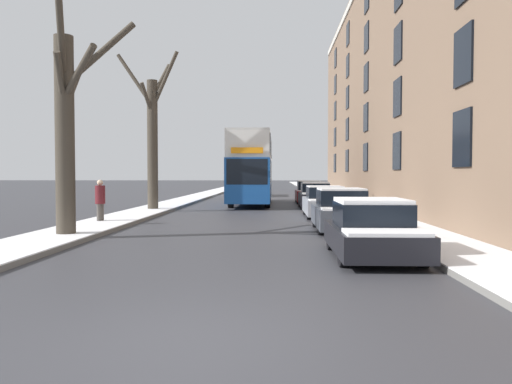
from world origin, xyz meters
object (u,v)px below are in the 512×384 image
Objects in this scene: parked_car_0 at (372,231)px; parked_car_1 at (341,211)px; parked_car_2 at (325,203)px; parked_car_4 at (309,193)px; double_decker_bus at (252,165)px; oncoming_van at (240,182)px; pedestrian_left_sidewalk at (100,200)px; parked_car_3 at (315,196)px; bare_tree_left_0 at (67,123)px; bare_tree_left_1 at (152,135)px.

parked_car_1 is (0.00, 5.57, 0.05)m from parked_car_0.
parked_car_4 is (0.00, 11.06, 0.04)m from parked_car_2.
oncoming_van is at bearing 97.35° from double_decker_bus.
double_decker_bus reaches higher than pedestrian_left_sidewalk.
parked_car_0 is 2.27× the size of pedestrian_left_sidewalk.
pedestrian_left_sidewalk is (-9.09, 7.33, 0.33)m from parked_car_0.
parked_car_0 is at bearing -90.00° from parked_car_4.
parked_car_3 is at bearing 90.00° from parked_car_1.
bare_tree_left_0 is at bearing -121.71° from parked_car_3.
oncoming_van is (-1.64, 12.75, -1.28)m from double_decker_bus.
pedestrian_left_sidewalk is (-9.09, -3.92, 0.30)m from parked_car_2.
parked_car_2 is (8.74, -3.00, -3.34)m from bare_tree_left_1.
parked_car_2 is at bearing -90.00° from parked_car_4.
bare_tree_left_0 reaches higher than parked_car_3.
parked_car_4 reaches higher than parked_car_1.
parked_car_3 is (0.00, 5.82, 0.04)m from parked_car_2.
double_decker_bus is at bearing 74.73° from bare_tree_left_0.
bare_tree_left_1 is at bearing -162.13° from parked_car_3.
parked_car_1 is 0.88× the size of parked_car_2.
parked_car_3 is 5.24m from parked_car_4.
parked_car_3 is at bearing 90.00° from parked_car_0.
bare_tree_left_0 is 21.18m from parked_car_4.
oncoming_van is at bearing 108.56° from parked_car_3.
pedestrian_left_sidewalk reaches higher than parked_car_1.
parked_car_4 is 12.36m from oncoming_van.
oncoming_van is (3.12, 30.21, -2.25)m from bare_tree_left_0.
parked_car_2 reaches higher than parked_car_0.
parked_car_4 is at bearing -19.38° from pedestrian_left_sidewalk.
parked_car_3 is at bearing 90.00° from parked_car_2.
parked_car_3 is (8.74, 2.82, -3.30)m from bare_tree_left_1.
bare_tree_left_1 reaches higher than bare_tree_left_0.
parked_car_1 is at bearing 90.00° from parked_car_0.
double_decker_bus reaches higher than parked_car_0.
parked_car_4 is (-0.00, 5.24, -0.00)m from parked_car_3.
parked_car_3 is at bearing -31.14° from pedestrian_left_sidewalk.
parked_car_0 is at bearing -79.48° from double_decker_bus.
double_decker_bus is at bearing 104.27° from parked_car_1.
double_decker_bus is 10.30m from parked_car_2.
pedestrian_left_sidewalk is (-9.09, 1.76, 0.28)m from parked_car_1.
parked_car_0 is 11.25m from parked_car_2.
parked_car_3 reaches higher than parked_car_2.
parked_car_0 is 17.07m from parked_car_3.
bare_tree_left_0 is 1.82× the size of parked_car_1.
double_decker_bus is 2.72× the size of parked_car_4.
bare_tree_left_0 reaches higher than parked_car_0.
parked_car_4 is at bearing 90.00° from parked_car_3.
parked_car_0 is 22.31m from parked_car_4.
pedestrian_left_sidewalk is at bearing -133.02° from parked_car_3.
parked_car_4 is at bearing 90.00° from parked_car_2.
bare_tree_left_0 is 18.13m from double_decker_bus.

